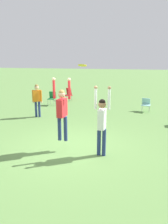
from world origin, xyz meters
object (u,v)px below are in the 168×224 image
(camping_chair_2, at_px, (52,97))
(camping_chair_1, at_px, (146,104))
(person_spectator_near, at_px, (37,98))
(person_jumping, at_px, (62,108))
(camping_chair_3, at_px, (68,94))
(person_defending, at_px, (102,119))
(frisbee, at_px, (82,65))

(camping_chair_2, bearing_deg, camping_chair_1, 170.81)
(camping_chair_2, distance_m, person_spectator_near, 3.09)
(person_jumping, bearing_deg, camping_chair_1, -20.45)
(camping_chair_3, xyz_separation_m, person_spectator_near, (-0.01, -4.84, 0.52))
(camping_chair_3, bearing_deg, person_jumping, 138.31)
(camping_chair_3, relative_size, person_spectator_near, 0.53)
(person_defending, xyz_separation_m, camping_chair_2, (-4.63, 6.81, -0.65))
(person_jumping, relative_size, person_defending, 0.93)
(person_defending, xyz_separation_m, frisbee, (-0.64, 0.07, 1.62))
(person_defending, distance_m, frisbee, 1.74)
(camping_chair_1, distance_m, person_spectator_near, 6.20)
(frisbee, height_order, camping_chair_2, frisbee)
(camping_chair_2, bearing_deg, camping_chair_3, -112.02)
(camping_chair_2, xyz_separation_m, person_spectator_near, (0.48, -3.02, 0.50))
(person_jumping, relative_size, frisbee, 7.82)
(person_jumping, height_order, person_spectator_near, person_jumping)
(person_jumping, distance_m, camping_chair_3, 9.10)
(frisbee, relative_size, camping_chair_2, 0.29)
(person_defending, xyz_separation_m, camping_chair_3, (-4.14, 8.64, -0.67))
(camping_chair_2, height_order, person_spectator_near, person_spectator_near)
(frisbee, bearing_deg, person_spectator_near, 133.26)
(person_defending, height_order, frisbee, frisbee)
(camping_chair_2, xyz_separation_m, camping_chair_3, (0.49, 1.83, -0.02))
(camping_chair_3, bearing_deg, camping_chair_1, -170.45)
(person_defending, distance_m, person_spectator_near, 5.63)
(camping_chair_2, distance_m, camping_chair_3, 1.89)
(person_defending, height_order, camping_chair_1, person_defending)
(camping_chair_1, relative_size, camping_chair_3, 0.85)
(camping_chair_2, bearing_deg, person_spectator_near, 92.18)
(person_defending, relative_size, camping_chair_3, 2.44)
(person_jumping, bearing_deg, camping_chair_2, 27.92)
(camping_chair_1, bearing_deg, person_defending, 90.35)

